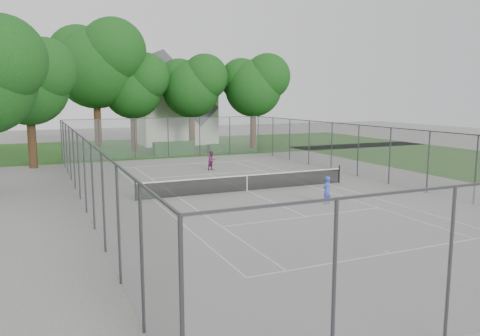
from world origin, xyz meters
name	(u,v)px	position (x,y,z in m)	size (l,w,h in m)	color
ground	(247,191)	(0.00, 0.00, 0.00)	(120.00, 120.00, 0.00)	slate
grass_far	(146,147)	(0.00, 26.00, 0.00)	(60.00, 20.00, 0.00)	#1D4614
court_markings	(247,191)	(0.00, 0.00, 0.01)	(11.03, 23.83, 0.01)	silver
tennis_net	(247,182)	(0.00, 0.00, 0.51)	(12.87, 0.10, 1.10)	black
perimeter_fence	(247,160)	(0.00, 0.00, 1.81)	(18.08, 34.08, 3.52)	#38383D
tree_far_left	(96,61)	(-5.23, 22.75, 8.73)	(8.83, 8.07, 12.70)	#372214
tree_far_midleft	(133,84)	(-1.82, 22.80, 6.61)	(6.70, 6.11, 9.63)	#372214
tree_far_midright	(192,84)	(4.02, 22.13, 6.65)	(6.74, 6.15, 9.68)	#372214
tree_far_right	(254,83)	(10.31, 20.64, 6.75)	(6.84, 6.24, 9.83)	#372214
tree_side_back	(29,79)	(-11.11, 14.56, 6.66)	(6.74, 6.15, 9.69)	#372214
hedge_left	(108,152)	(-5.13, 18.64, 0.50)	(4.02, 1.21, 1.01)	#194C18
hedge_mid	(174,148)	(0.89, 18.36, 0.60)	(3.83, 1.09, 1.20)	#194C18
hedge_right	(221,148)	(5.67, 18.43, 0.40)	(2.66, 0.98, 0.80)	#194C18
house	(175,107)	(4.03, 28.59, 4.16)	(8.31, 6.44, 10.35)	silver
girl_player	(327,190)	(2.28, -4.65, 0.71)	(0.52, 0.34, 1.42)	blue
woman_player	(212,160)	(0.88, 8.14, 0.72)	(0.69, 0.54, 1.43)	#6B235A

